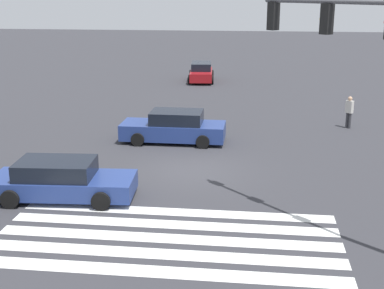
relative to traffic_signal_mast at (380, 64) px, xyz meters
name	(u,v)px	position (x,y,z in m)	size (l,w,h in m)	color
ground_plane	(192,170)	(-5.57, 5.57, -5.05)	(146.54, 146.54, 0.00)	#333338
crosswalk_markings	(167,238)	(-5.57, -0.50, -5.04)	(9.99, 4.40, 0.01)	silver
traffic_signal_mast	(380,64)	(0.00, 0.00, 0.00)	(4.56, 4.56, 6.83)	#47474C
car_0	(174,127)	(-6.89, 9.56, -4.36)	(4.84, 2.10, 1.48)	navy
car_5	(201,72)	(-7.37, 26.78, -4.35)	(2.17, 4.23, 1.42)	maroon
car_6	(61,180)	(-9.66, 2.13, -4.40)	(4.96, 2.34, 1.35)	navy
pedestrian	(349,111)	(1.64, 13.16, -4.12)	(0.41, 0.41, 1.66)	#38383D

